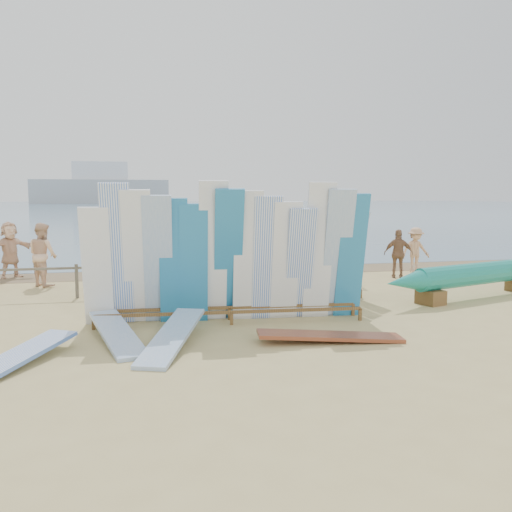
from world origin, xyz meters
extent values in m
plane|color=tan|center=(0.00, 0.00, 0.00)|extent=(160.00, 160.00, 0.00)
cube|color=slate|center=(0.00, 128.00, 0.00)|extent=(320.00, 240.00, 0.02)
cube|color=brown|center=(0.00, 7.20, 0.00)|extent=(40.00, 2.60, 0.01)
cube|color=#999EA3|center=(-12.00, 180.00, 4.02)|extent=(45.00, 8.00, 8.00)
cube|color=silver|center=(-12.00, 180.00, 11.02)|extent=(18.00, 6.00, 6.00)
cube|color=#655D4C|center=(0.00, 3.00, 0.80)|extent=(12.00, 0.06, 0.06)
cube|color=#655D4C|center=(-2.00, 3.00, 0.45)|extent=(0.08, 0.08, 0.90)
cube|color=#655D4C|center=(0.00, 3.00, 0.45)|extent=(0.08, 0.08, 0.90)
cube|color=#655D4C|center=(2.00, 3.00, 0.45)|extent=(0.08, 0.08, 0.90)
cube|color=#655D4C|center=(4.00, 3.00, 0.45)|extent=(0.08, 0.08, 0.90)
cube|color=#655D4C|center=(6.00, 3.00, 0.45)|extent=(0.08, 0.08, 0.90)
cube|color=brown|center=(1.47, -0.84, 0.27)|extent=(5.58, 0.46, 0.06)
cube|color=brown|center=(1.50, -0.36, 0.27)|extent=(5.58, 0.46, 0.06)
cube|color=white|center=(-1.23, -0.41, 1.24)|extent=(0.63, 0.65, 2.47)
cube|color=white|center=(-0.82, -0.44, 1.47)|extent=(0.65, 0.85, 2.95)
cube|color=white|center=(-0.42, -0.47, 1.41)|extent=(0.65, 0.91, 2.82)
cube|color=#84A6D3|center=(-0.01, -0.49, 1.35)|extent=(0.65, 0.88, 2.71)
cube|color=teal|center=(0.31, -0.52, 1.32)|extent=(0.63, 0.64, 2.65)
cube|color=teal|center=(0.72, -0.55, 1.27)|extent=(0.63, 0.63, 2.54)
cube|color=white|center=(1.13, -0.58, 1.50)|extent=(0.65, 0.88, 3.00)
cube|color=teal|center=(1.45, -0.60, 1.42)|extent=(0.66, 1.04, 2.84)
cube|color=white|center=(1.86, -0.63, 1.40)|extent=(0.64, 0.73, 2.80)
cube|color=white|center=(2.27, -0.66, 1.34)|extent=(0.64, 0.72, 2.69)
cube|color=white|center=(2.67, -0.69, 1.29)|extent=(0.64, 0.72, 2.57)
cube|color=white|center=(2.99, -0.71, 1.22)|extent=(0.65, 0.82, 2.44)
cube|color=white|center=(3.40, -0.74, 1.49)|extent=(0.64, 0.70, 2.98)
cube|color=#84A6D3|center=(3.81, -0.77, 1.42)|extent=(0.65, 0.84, 2.83)
cube|color=teal|center=(4.13, -0.79, 1.37)|extent=(0.64, 0.74, 2.74)
cube|color=brown|center=(4.63, 0.78, 0.23)|extent=(1.41, 1.22, 0.05)
cube|color=brown|center=(4.37, 1.08, 0.23)|extent=(1.41, 1.22, 0.05)
cube|color=white|center=(3.85, 0.38, 1.04)|extent=(0.73, 0.73, 2.08)
cube|color=white|center=(4.28, 0.75, 1.24)|extent=(0.82, 0.84, 2.48)
cube|color=white|center=(4.71, 1.11, 1.19)|extent=(0.83, 0.85, 2.38)
cube|color=white|center=(5.14, 1.48, 1.14)|extent=(0.84, 0.86, 2.28)
cube|color=brown|center=(6.67, 0.21, 0.18)|extent=(0.66, 0.73, 0.36)
cylinder|color=#198B7D|center=(8.38, 0.78, 0.64)|extent=(4.36, 1.94, 0.60)
cone|color=#198B7D|center=(5.82, -0.07, 0.64)|extent=(1.31, 0.90, 0.56)
cube|color=brown|center=(3.25, 0.78, 0.71)|extent=(0.92, 0.68, 0.05)
cube|color=white|center=(3.25, 0.78, 0.96)|extent=(0.47, 0.06, 0.41)
cube|color=#84A6D3|center=(-0.83, -1.65, 0.00)|extent=(1.19, 2.75, 0.32)
cube|color=white|center=(-2.37, -2.88, 0.00)|extent=(1.74, 2.65, 0.27)
cube|color=brown|center=(3.03, -2.51, 0.00)|extent=(2.75, 0.90, 0.21)
cube|color=#84A6D3|center=(0.15, -2.26, 0.00)|extent=(1.44, 2.72, 0.42)
cube|color=#B31314|center=(0.32, 3.46, 0.32)|extent=(0.64, 0.60, 0.05)
cube|color=#B31314|center=(0.28, 3.70, 0.60)|extent=(0.57, 0.27, 0.55)
cube|color=#B31314|center=(1.96, 3.87, 0.32)|extent=(0.60, 0.56, 0.05)
cube|color=#B31314|center=(1.93, 4.11, 0.60)|extent=(0.56, 0.22, 0.54)
cube|color=#B31314|center=(1.39, 4.13, 0.51)|extent=(0.56, 0.76, 0.51)
cube|color=#B31314|center=(1.33, 4.39, 0.83)|extent=(0.44, 0.24, 0.32)
imported|color=#8C6042|center=(1.97, 5.73, 0.91)|extent=(0.69, 0.41, 1.82)
imported|color=tan|center=(9.17, 5.56, 0.79)|extent=(1.04, 0.47, 1.58)
imported|color=tan|center=(6.23, 5.41, 0.91)|extent=(1.27, 0.82, 1.82)
imported|color=beige|center=(-4.49, 7.16, 0.93)|extent=(1.73, 1.44, 1.85)
imported|color=beige|center=(3.88, 4.26, 0.93)|extent=(1.00, 0.69, 1.87)
imported|color=tan|center=(0.05, 6.66, 0.84)|extent=(1.02, 1.13, 1.67)
imported|color=#8C6042|center=(7.94, 4.42, 0.80)|extent=(1.02, 0.77, 1.59)
imported|color=beige|center=(-0.49, 6.69, 0.91)|extent=(1.29, 1.75, 1.82)
imported|color=#8C6042|center=(0.42, 5.60, 0.81)|extent=(0.99, 0.93, 1.63)
imported|color=tan|center=(1.95, 5.18, 0.80)|extent=(0.84, 0.52, 1.59)
imported|color=beige|center=(-3.17, 5.20, 0.95)|extent=(0.93, 0.99, 1.90)
camera|label=1|loc=(-0.42, -11.78, 2.69)|focal=38.00mm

